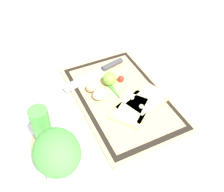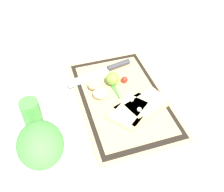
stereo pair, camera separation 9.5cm
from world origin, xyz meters
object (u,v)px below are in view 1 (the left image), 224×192
(knife, at_px, (104,69))
(herb_glass, at_px, (59,160))
(egg_brown, at_px, (93,87))
(sauce_jar, at_px, (40,112))
(pizza_slice_far, at_px, (132,107))
(cherry_tomato_red, at_px, (121,79))
(egg_pink, at_px, (100,94))
(lime, at_px, (109,79))
(herb_pot, at_px, (47,142))
(pizza_slice_near, at_px, (144,101))

(knife, bearing_deg, herb_glass, 142.88)
(egg_brown, bearing_deg, sauce_jar, 99.66)
(pizza_slice_far, bearing_deg, cherry_tomato_red, -11.80)
(egg_pink, bearing_deg, knife, -29.00)
(sauce_jar, bearing_deg, lime, -81.14)
(pizza_slice_far, distance_m, herb_pot, 0.32)
(egg_pink, distance_m, herb_pot, 0.28)
(herb_pot, relative_size, herb_glass, 0.95)
(cherry_tomato_red, xyz_separation_m, herb_pot, (-0.20, 0.35, 0.04))
(pizza_slice_far, relative_size, herb_glass, 0.92)
(lime, relative_size, herb_pot, 0.25)
(egg_pink, distance_m, herb_glass, 0.35)
(lime, distance_m, herb_glass, 0.43)
(cherry_tomato_red, relative_size, sauce_jar, 0.27)
(egg_pink, bearing_deg, sauce_jar, 86.47)
(pizza_slice_far, bearing_deg, herb_glass, 118.30)
(egg_brown, bearing_deg, cherry_tomato_red, -88.40)
(pizza_slice_far, xyz_separation_m, herb_pot, (-0.05, 0.32, 0.05))
(pizza_slice_far, relative_size, egg_brown, 3.69)
(herb_glass, bearing_deg, sauce_jar, -0.84)
(knife, xyz_separation_m, herb_glass, (-0.40, 0.30, 0.10))
(pizza_slice_near, bearing_deg, knife, 14.11)
(pizza_slice_near, bearing_deg, herb_pot, 98.45)
(pizza_slice_near, height_order, egg_brown, egg_brown)
(pizza_slice_far, relative_size, lime, 3.85)
(pizza_slice_near, relative_size, pizza_slice_far, 1.04)
(pizza_slice_near, xyz_separation_m, cherry_tomato_red, (0.14, 0.02, 0.01))
(lime, relative_size, sauce_jar, 0.57)
(egg_brown, height_order, egg_pink, same)
(herb_glass, bearing_deg, egg_pink, -41.01)
(knife, bearing_deg, egg_brown, 137.50)
(pizza_slice_near, distance_m, herb_pot, 0.38)
(egg_brown, height_order, herb_glass, herb_glass)
(pizza_slice_far, height_order, knife, pizza_slice_far)
(egg_pink, height_order, herb_pot, herb_pot)
(knife, height_order, cherry_tomato_red, cherry_tomato_red)
(knife, bearing_deg, lime, 170.72)
(egg_pink, distance_m, lime, 0.09)
(egg_pink, height_order, lime, lime)
(egg_pink, xyz_separation_m, sauce_jar, (0.01, 0.22, -0.00))
(lime, bearing_deg, herb_pot, 123.85)
(sauce_jar, bearing_deg, herb_pot, 174.36)
(lime, xyz_separation_m, herb_glass, (-0.31, 0.29, 0.09))
(pizza_slice_near, bearing_deg, sauce_jar, 74.09)
(knife, distance_m, egg_brown, 0.13)
(knife, distance_m, sauce_jar, 0.32)
(herb_glass, bearing_deg, cherry_tomato_red, -47.38)
(cherry_tomato_red, bearing_deg, egg_pink, 115.10)
(cherry_tomato_red, xyz_separation_m, sauce_jar, (-0.04, 0.33, 0.01))
(egg_brown, height_order, cherry_tomato_red, egg_brown)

